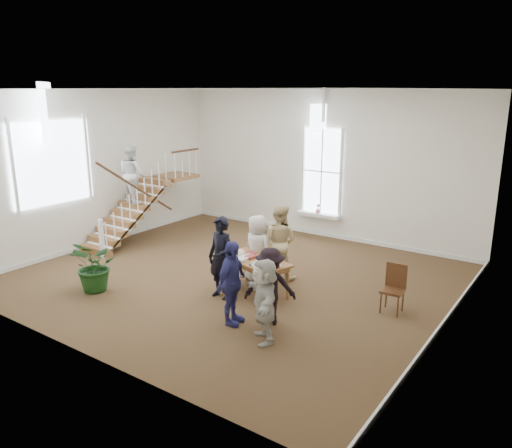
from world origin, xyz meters
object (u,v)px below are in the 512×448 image
Objects in this scene: woman_cluster_a at (232,283)px; side_chair at (394,285)px; person_yellow at (279,242)px; library_table at (254,263)px; police_officer at (221,258)px; woman_cluster_c at (264,300)px; woman_cluster_b at (270,286)px; floor_plant at (96,266)px; elderly_woman at (257,249)px.

woman_cluster_a is 1.68× the size of side_chair.
woman_cluster_a is (0.59, -2.65, -0.07)m from person_yellow.
police_officer is at bearing -106.45° from library_table.
person_yellow is at bearing 164.14° from woman_cluster_c.
person_yellow is (0.40, 1.75, 0.00)m from police_officer.
woman_cluster_a is 0.75m from woman_cluster_b.
police_officer is at bearing 27.95° from floor_plant.
woman_cluster_b is at bearing 142.22° from elderly_woman.
woman_cluster_a reaches higher than elderly_woman.
woman_cluster_a is 0.92m from woman_cluster_c.
floor_plant is at bearing 55.49° from elderly_woman.
side_chair is (3.39, 1.50, -0.35)m from police_officer.
side_chair is (2.99, -0.25, -0.36)m from person_yellow.
woman_cluster_c is at bearing 3.34° from floor_plant.
woman_cluster_c is at bearing -32.72° from library_table.
library_table is 0.70m from elderly_woman.
police_officer is at bearing 96.53° from elderly_woman.
woman_cluster_b is (1.16, -1.09, 0.06)m from library_table.
floor_plant is at bearing 37.73° from person_yellow.
person_yellow is at bearing -109.86° from elderly_woman.
person_yellow is 1.18× the size of woman_cluster_b.
woman_cluster_a is 1.08× the size of woman_cluster_c.
woman_cluster_c is at bearing -122.77° from side_chair.
woman_cluster_a is at bearing 7.36° from floor_plant.
person_yellow is 1.52× the size of floor_plant.
person_yellow is 3.22m from woman_cluster_c.
police_officer reaches higher than woman_cluster_c.
elderly_woman is 0.89× the size of person_yellow.
woman_cluster_a is (0.89, -2.15, 0.03)m from elderly_woman.
woman_cluster_c is at bearing 82.08° from woman_cluster_b.
library_table is 1.20× the size of woman_cluster_b.
side_chair is (2.96, 0.86, -0.15)m from library_table.
woman_cluster_c is at bearing -111.63° from woman_cluster_a.
floor_plant is 6.61m from side_chair.
woman_cluster_a is at bearing 4.17° from woman_cluster_b.
person_yellow reaches higher than woman_cluster_c.
person_yellow is (0.30, 0.50, 0.10)m from elderly_woman.
library_table is at bearing 33.74° from floor_plant.
police_officer is 1.12× the size of elderly_woman.
woman_cluster_a is at bearing 93.86° from person_yellow.
elderly_woman is 3.31m from side_chair.
library_table is 2.28m from woman_cluster_c.
person_yellow is 1.08× the size of woman_cluster_a.
police_officer reaches higher than elderly_woman.
elderly_woman reaches higher than woman_cluster_c.
person_yellow reaches higher than library_table.
person_yellow reaches higher than side_chair.
library_table is 1.14× the size of elderly_woman.
woman_cluster_c is 1.56× the size of side_chair.
library_table is at bearing 176.63° from woman_cluster_c.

